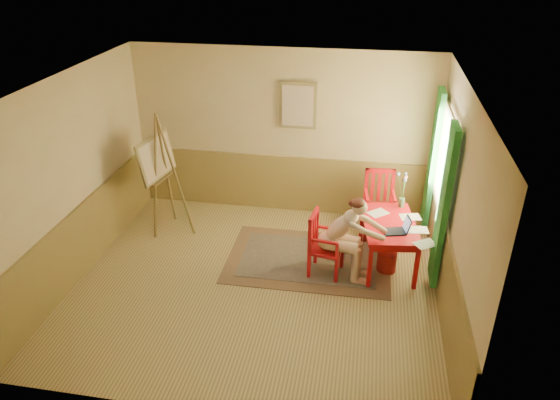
% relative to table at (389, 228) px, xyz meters
% --- Properties ---
extents(room, '(5.04, 4.54, 2.84)m').
position_rel_table_xyz_m(room, '(-1.78, -0.76, 0.77)').
color(room, tan).
rests_on(room, ground).
extents(wainscot, '(5.00, 4.50, 1.00)m').
position_rel_table_xyz_m(wainscot, '(-1.78, 0.04, -0.13)').
color(wainscot, '#A98E4D').
rests_on(wainscot, room).
extents(window, '(0.12, 2.01, 2.20)m').
position_rel_table_xyz_m(window, '(0.63, 0.34, 0.71)').
color(window, white).
rests_on(window, room).
extents(wall_portrait, '(0.60, 0.05, 0.76)m').
position_rel_table_xyz_m(wall_portrait, '(-1.53, 1.44, 1.27)').
color(wall_portrait, '#927F4D').
rests_on(wall_portrait, room).
extents(rug, '(2.42, 1.63, 0.02)m').
position_rel_table_xyz_m(rug, '(-1.13, -0.06, -0.62)').
color(rug, '#8C7251').
rests_on(rug, room).
extents(table, '(0.87, 1.29, 0.72)m').
position_rel_table_xyz_m(table, '(0.00, 0.00, 0.00)').
color(table, red).
rests_on(table, room).
extents(chair_left, '(0.49, 0.48, 0.95)m').
position_rel_table_xyz_m(chair_left, '(-0.90, -0.34, -0.15)').
color(chair_left, red).
rests_on(chair_left, room).
extents(chair_back, '(0.52, 0.54, 1.07)m').
position_rel_table_xyz_m(chair_back, '(-0.14, 0.90, -0.10)').
color(chair_back, red).
rests_on(chair_back, room).
extents(figure, '(0.97, 0.47, 1.27)m').
position_rel_table_xyz_m(figure, '(-0.60, -0.39, 0.07)').
color(figure, beige).
rests_on(figure, room).
extents(laptop, '(0.40, 0.30, 0.22)m').
position_rel_table_xyz_m(laptop, '(0.11, -0.24, 0.13)').
color(laptop, '#1E2338').
rests_on(laptop, table).
extents(papers, '(0.97, 1.09, 0.00)m').
position_rel_table_xyz_m(papers, '(0.24, -0.04, 0.09)').
color(papers, white).
rests_on(papers, table).
extents(vase, '(0.19, 0.28, 0.53)m').
position_rel_table_xyz_m(vase, '(0.17, 0.53, 0.33)').
color(vase, '#3F724C').
rests_on(vase, table).
extents(wastebasket, '(0.32, 0.32, 0.30)m').
position_rel_table_xyz_m(wastebasket, '(0.01, -0.13, -0.48)').
color(wastebasket, '#B42223').
rests_on(wastebasket, room).
extents(easel, '(0.72, 0.89, 1.98)m').
position_rel_table_xyz_m(easel, '(-3.57, 0.47, 0.54)').
color(easel, olive).
rests_on(easel, room).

